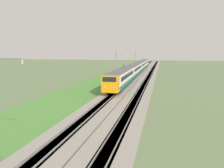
{
  "coord_description": "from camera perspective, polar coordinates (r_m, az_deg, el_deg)",
  "views": [
    {
      "loc": [
        -3.99,
        -8.5,
        7.88
      ],
      "look_at": [
        33.0,
        0.0,
        2.23
      ],
      "focal_mm": 35.0,
      "sensor_mm": 36.0,
      "label": 1
    }
  ],
  "objects": [
    {
      "name": "track_adjacent",
      "position": [
        54.68,
        8.69,
        0.24
      ],
      "size": [
        240.0,
        1.57,
        0.45
      ],
      "color": "#4C4238",
      "rests_on": "ground"
    },
    {
      "name": "track_main",
      "position": [
        55.2,
        3.95,
        0.4
      ],
      "size": [
        240.0,
        1.57,
        0.45
      ],
      "color": "#4C4238",
      "rests_on": "ground"
    },
    {
      "name": "grass_verge",
      "position": [
        56.52,
        -2.31,
        0.5
      ],
      "size": [
        240.0,
        10.93,
        0.12
      ],
      "color": "#4C8438",
      "rests_on": "ground"
    },
    {
      "name": "ballast_main",
      "position": [
        55.2,
        3.95,
        0.39
      ],
      "size": [
        240.0,
        4.4,
        0.3
      ],
      "color": "gray",
      "rests_on": "ground"
    },
    {
      "name": "passenger_train",
      "position": [
        77.59,
        6.64,
        4.34
      ],
      "size": [
        83.46,
        2.99,
        5.08
      ],
      "rotation": [
        0.0,
        0.0,
        3.14
      ],
      "color": "orange",
      "rests_on": "ground"
    },
    {
      "name": "catenary_mast_mid",
      "position": [
        54.31,
        1.1,
        4.58
      ],
      "size": [
        0.22,
        2.56,
        8.15
      ],
      "color": "slate",
      "rests_on": "ground"
    },
    {
      "name": "ballast_adjacent",
      "position": [
        54.69,
        8.69,
        0.23
      ],
      "size": [
        240.0,
        4.4,
        0.3
      ],
      "color": "gray",
      "rests_on": "ground"
    },
    {
      "name": "catenary_mast_far",
      "position": [
        94.37,
        6.2,
        6.19
      ],
      "size": [
        0.22,
        2.56,
        8.17
      ],
      "color": "slate",
      "rests_on": "ground"
    }
  ]
}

